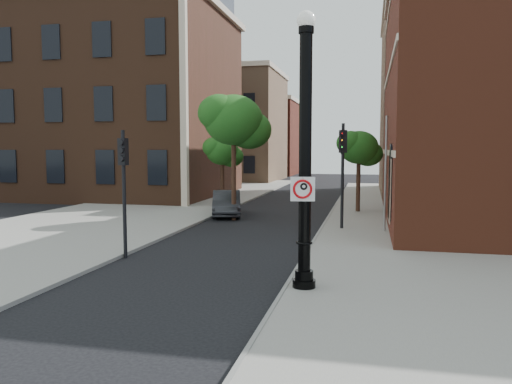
% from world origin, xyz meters
% --- Properties ---
extents(ground, '(120.00, 120.00, 0.00)m').
position_xyz_m(ground, '(0.00, 0.00, 0.00)').
color(ground, black).
rests_on(ground, ground).
extents(sidewalk_right, '(8.00, 60.00, 0.12)m').
position_xyz_m(sidewalk_right, '(6.00, 10.00, 0.06)').
color(sidewalk_right, gray).
rests_on(sidewalk_right, ground).
extents(sidewalk_left, '(10.00, 50.00, 0.12)m').
position_xyz_m(sidewalk_left, '(-9.00, 18.00, 0.06)').
color(sidewalk_left, gray).
rests_on(sidewalk_left, ground).
extents(curb_edge, '(0.10, 60.00, 0.14)m').
position_xyz_m(curb_edge, '(2.05, 10.00, 0.07)').
color(curb_edge, gray).
rests_on(curb_edge, ground).
extents(victorian_building, '(18.60, 14.60, 17.95)m').
position_xyz_m(victorian_building, '(-16.00, 23.97, 8.74)').
color(victorian_building, '#53301F').
rests_on(victorian_building, ground).
extents(bg_building_tan_a, '(12.00, 12.00, 12.00)m').
position_xyz_m(bg_building_tan_a, '(-12.00, 44.00, 6.00)').
color(bg_building_tan_a, '#936D50').
rests_on(bg_building_tan_a, ground).
extents(bg_building_red, '(12.00, 12.00, 10.00)m').
position_xyz_m(bg_building_red, '(-12.00, 58.00, 5.00)').
color(bg_building_red, maroon).
rests_on(bg_building_red, ground).
extents(lamppost, '(0.60, 0.60, 7.10)m').
position_xyz_m(lamppost, '(2.53, 0.62, 3.28)').
color(lamppost, black).
rests_on(lamppost, ground).
extents(no_parking_sign, '(0.61, 0.14, 0.62)m').
position_xyz_m(no_parking_sign, '(2.50, 0.44, 2.69)').
color(no_parking_sign, white).
rests_on(no_parking_sign, ground).
extents(parked_car, '(2.58, 4.46, 1.39)m').
position_xyz_m(parked_car, '(-3.50, 14.13, 0.69)').
color(parked_car, '#2B2C30').
rests_on(parked_car, ground).
extents(traffic_signal_left, '(0.29, 0.36, 4.31)m').
position_xyz_m(traffic_signal_left, '(-3.89, 3.21, 2.91)').
color(traffic_signal_left, black).
rests_on(traffic_signal_left, ground).
extents(traffic_signal_right, '(0.38, 0.42, 4.81)m').
position_xyz_m(traffic_signal_right, '(2.94, 10.51, 3.24)').
color(traffic_signal_right, black).
rests_on(traffic_signal_right, ground).
extents(utility_pole, '(0.10, 0.10, 5.10)m').
position_xyz_m(utility_pole, '(4.80, 10.23, 2.55)').
color(utility_pole, '#999999').
rests_on(utility_pole, ground).
extents(street_tree_a, '(3.56, 3.22, 6.41)m').
position_xyz_m(street_tree_a, '(-2.62, 12.66, 5.07)').
color(street_tree_a, black).
rests_on(street_tree_a, ground).
extents(street_tree_b, '(2.44, 2.21, 4.40)m').
position_xyz_m(street_tree_b, '(-4.92, 18.21, 3.47)').
color(street_tree_b, black).
rests_on(street_tree_b, ground).
extents(street_tree_c, '(2.60, 2.35, 4.68)m').
position_xyz_m(street_tree_c, '(3.54, 16.85, 3.69)').
color(street_tree_c, black).
rests_on(street_tree_c, ground).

